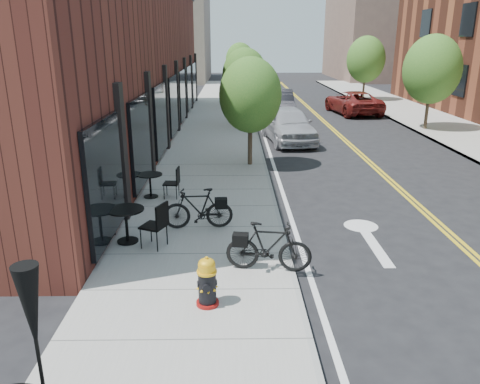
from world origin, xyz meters
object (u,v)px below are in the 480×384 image
object	(u,v)px
bicycle_left	(198,208)
fire_hydrant	(207,282)
patio_umbrella	(33,323)
parked_car_far	(353,102)
parked_car_c	(261,89)
bicycle_right	(269,247)
parked_car_b	(278,104)
bistro_set_c	(150,182)
bistro_set_b	(126,220)
parked_car_a	(288,124)

from	to	relation	value
bicycle_left	fire_hydrant	bearing A→B (deg)	3.11
patio_umbrella	parked_car_far	bearing A→B (deg)	69.39
patio_umbrella	parked_car_c	bearing A→B (deg)	82.68
bicycle_right	parked_car_b	xyz separation A→B (m)	(1.98, 19.67, 0.20)
patio_umbrella	bistro_set_c	bearing A→B (deg)	92.39
bicycle_left	bistro_set_c	xyz separation A→B (m)	(-1.54, 2.37, -0.05)
bistro_set_b	parked_car_far	world-z (taller)	parked_car_far
bistro_set_b	parked_car_far	xyz separation A→B (m)	(9.90, 19.72, 0.07)
parked_car_far	bistro_set_c	bearing A→B (deg)	51.15
patio_umbrella	parked_car_a	bearing A→B (deg)	75.06
fire_hydrant	parked_car_a	size ratio (longest dim) A/B	0.19
parked_car_c	parked_car_far	size ratio (longest dim) A/B	1.11
bistro_set_b	bistro_set_c	world-z (taller)	bistro_set_b
parked_car_b	parked_car_c	distance (m)	8.78
bistro_set_c	parked_car_b	xyz separation A→B (m)	(5.06, 15.11, 0.25)
bicycle_right	parked_car_far	distance (m)	22.21
fire_hydrant	bistro_set_b	world-z (taller)	bistro_set_b
bicycle_left	parked_car_far	size ratio (longest dim) A/B	0.33
fire_hydrant	parked_car_far	size ratio (longest dim) A/B	0.18
fire_hydrant	bistro_set_c	xyz separation A→B (m)	(-1.94, 5.81, 0.02)
bicycle_left	parked_car_b	world-z (taller)	parked_car_b
bistro_set_c	parked_car_c	size ratio (longest dim) A/B	0.29
fire_hydrant	patio_umbrella	size ratio (longest dim) A/B	0.40
bicycle_right	parked_car_c	xyz separation A→B (m)	(1.49, 28.44, 0.20)
bistro_set_b	fire_hydrant	bearing A→B (deg)	-31.01
bistro_set_c	parked_car_b	size ratio (longest dim) A/B	0.34
bistro_set_b	patio_umbrella	size ratio (longest dim) A/B	0.85
fire_hydrant	patio_umbrella	xyz separation A→B (m)	(-1.57, -2.97, 1.21)
fire_hydrant	parked_car_c	xyz separation A→B (m)	(2.63, 29.68, 0.28)
parked_car_b	parked_car_far	size ratio (longest dim) A/B	0.97
fire_hydrant	parked_car_far	world-z (taller)	parked_car_far
parked_car_a	parked_car_far	size ratio (longest dim) A/B	0.92
bicycle_left	bistro_set_c	world-z (taller)	bicycle_left
fire_hydrant	parked_car_a	bearing A→B (deg)	67.84
bistro_set_c	parked_car_a	world-z (taller)	parked_car_a
bicycle_right	patio_umbrella	size ratio (longest dim) A/B	0.74
patio_umbrella	bicycle_left	bearing A→B (deg)	79.61
patio_umbrella	parked_car_b	xyz separation A→B (m)	(4.69, 23.89, -0.93)
fire_hydrant	parked_car_c	world-z (taller)	parked_car_c
parked_car_b	parked_car_far	distance (m)	5.06
fire_hydrant	parked_car_b	world-z (taller)	parked_car_b
bicycle_left	parked_car_c	distance (m)	26.41
bistro_set_b	bistro_set_c	size ratio (longest dim) A/B	1.15
bicycle_left	parked_car_far	bearing A→B (deg)	152.79
patio_umbrella	parked_car_c	size ratio (longest dim) A/B	0.40
bistro_set_b	bicycle_right	bearing A→B (deg)	-1.88
parked_car_c	parked_car_far	bearing A→B (deg)	-48.81
bicycle_left	bicycle_right	size ratio (longest dim) A/B	0.99
parked_car_a	parked_car_b	distance (m)	6.94
bicycle_left	bistro_set_c	distance (m)	2.82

